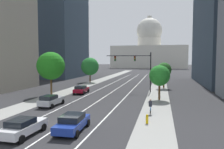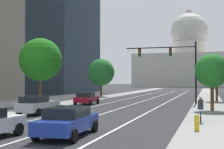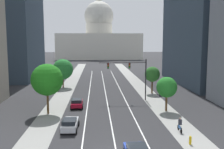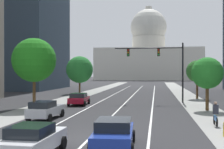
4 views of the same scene
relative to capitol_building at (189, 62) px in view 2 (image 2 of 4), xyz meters
The scene contains 17 objects.
ground_plane 100.39m from the capitol_building, 90.00° to the right, with size 400.00×400.00×0.00m, color #2B2B2D.
sidewalk_left 105.70m from the capitol_building, 94.65° to the right, with size 3.57×130.00×0.01m, color gray.
sidewalk_right 105.70m from the capitol_building, 85.35° to the right, with size 3.57×130.00×0.01m, color gray.
lane_stripe_left 115.34m from the capitol_building, 91.68° to the right, with size 0.16×90.00×0.01m, color white.
lane_stripe_center 115.29m from the capitol_building, 90.00° to the right, with size 0.16×90.00×0.01m, color white.
lane_stripe_right 115.34m from the capitol_building, 88.32° to the right, with size 0.16×90.00×0.01m, color white.
capitol_building is the anchor object (origin of this frame).
car_blue 142.12m from the capitol_building, 89.32° to the right, with size 2.24×4.73×1.46m.
car_crimson 122.44m from the capitol_building, 92.37° to the right, with size 2.16×4.23×1.40m.
car_silver 133.43m from the capitol_building, 92.18° to the right, with size 2.01×4.40×1.50m.
traffic_signal_mast 117.53m from the capitol_building, 87.83° to the right, with size 8.59×0.39×7.45m.
fire_hydrant 138.71m from the capitol_building, 86.77° to the right, with size 0.26×0.35×0.91m.
cyclist 134.90m from the capitol_building, 86.62° to the right, with size 0.36×1.70×1.72m.
street_tree_near_left 104.10m from the capitol_building, 95.27° to the right, with size 4.71×4.71×6.61m.
street_tree_mid_right 111.90m from the capitol_building, 85.10° to the right, with size 3.11×3.11×5.49m.
street_tree_mid_left 125.91m from the capitol_building, 94.11° to the right, with size 4.65×4.65×7.40m.
street_tree_near_right 125.58m from the capitol_building, 85.98° to the right, with size 3.14×3.14×5.29m.
Camera 2 is at (8.38, -16.55, 2.77)m, focal length 51.04 mm.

